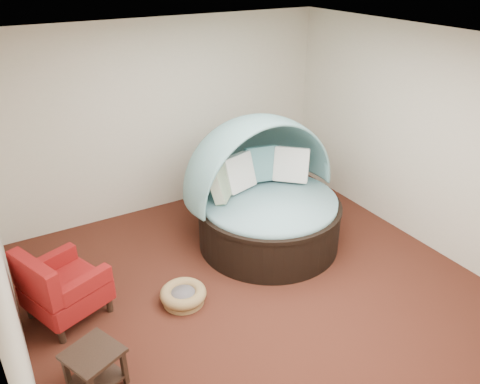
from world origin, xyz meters
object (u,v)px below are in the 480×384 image
pet_basket (183,295)px  side_table (95,364)px  red_armchair (61,287)px  canopy_daybed (265,187)px

pet_basket → side_table: (-1.16, -0.68, 0.18)m
pet_basket → red_armchair: bearing=160.8°
canopy_daybed → red_armchair: canopy_daybed is taller
canopy_daybed → side_table: bearing=-155.2°
canopy_daybed → red_armchair: 2.75m
side_table → canopy_daybed: bearing=26.6°
canopy_daybed → side_table: canopy_daybed is taller
pet_basket → red_armchair: 1.31m
red_armchair → side_table: 1.11m
canopy_daybed → pet_basket: (-1.50, -0.65, -0.71)m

